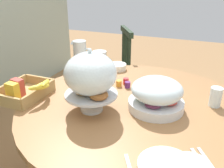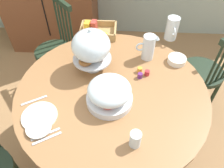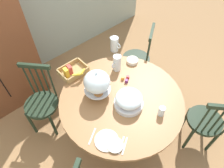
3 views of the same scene
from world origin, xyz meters
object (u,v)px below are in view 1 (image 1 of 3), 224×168
(milk_pitcher, at_px, (80,54))
(pastry_stand_with_dome, at_px, (91,76))
(cereal_basket, at_px, (25,91))
(drinking_glass, at_px, (216,97))
(china_plate_large, at_px, (166,165))
(dining_table, at_px, (135,132))
(fruit_platter_covered, at_px, (157,95))
(windsor_chair_near_window, at_px, (112,83))
(orange_juice_pitcher, at_px, (100,67))
(china_plate_small, at_px, (191,165))
(cereal_bowl, at_px, (117,67))

(milk_pitcher, bearing_deg, pastry_stand_with_dome, -146.45)
(pastry_stand_with_dome, distance_m, cereal_basket, 0.46)
(drinking_glass, bearing_deg, milk_pitcher, 72.33)
(pastry_stand_with_dome, bearing_deg, china_plate_large, -121.58)
(dining_table, xyz_separation_m, pastry_stand_with_dome, (-0.16, 0.20, 0.39))
(fruit_platter_covered, relative_size, china_plate_large, 1.36)
(windsor_chair_near_window, xyz_separation_m, cereal_basket, (-1.00, 0.14, 0.33))
(fruit_platter_covered, height_order, cereal_basket, fruit_platter_covered)
(dining_table, height_order, drinking_glass, drinking_glass)
(drinking_glass, bearing_deg, cereal_basket, 106.91)
(orange_juice_pitcher, distance_m, china_plate_large, 0.92)
(china_plate_small, bearing_deg, drinking_glass, -6.88)
(fruit_platter_covered, xyz_separation_m, milk_pitcher, (0.49, 0.73, 0.00))
(cereal_bowl, bearing_deg, cereal_basket, 153.16)
(drinking_glass, bearing_deg, cereal_bowl, 64.65)
(dining_table, relative_size, windsor_chair_near_window, 1.36)
(orange_juice_pitcher, bearing_deg, milk_pitcher, 51.82)
(orange_juice_pitcher, height_order, drinking_glass, orange_juice_pitcher)
(china_plate_large, xyz_separation_m, cereal_bowl, (0.92, 0.56, 0.02))
(cereal_basket, relative_size, china_plate_large, 1.44)
(windsor_chair_near_window, distance_m, cereal_basket, 1.06)
(dining_table, distance_m, milk_pitcher, 0.83)
(pastry_stand_with_dome, relative_size, milk_pitcher, 1.74)
(china_plate_large, relative_size, cereal_bowl, 1.57)
(pastry_stand_with_dome, xyz_separation_m, cereal_basket, (-0.01, 0.43, -0.16))
(china_plate_large, bearing_deg, cereal_basket, 73.36)
(pastry_stand_with_dome, bearing_deg, cereal_basket, 91.94)
(orange_juice_pitcher, distance_m, cereal_basket, 0.52)
(pastry_stand_with_dome, distance_m, cereal_bowl, 0.67)
(pastry_stand_with_dome, xyz_separation_m, china_plate_large, (-0.28, -0.46, -0.19))
(fruit_platter_covered, bearing_deg, china_plate_small, -150.50)
(milk_pitcher, height_order, china_plate_small, milk_pitcher)
(milk_pitcher, xyz_separation_m, cereal_basket, (-0.65, 0.01, -0.05))
(dining_table, relative_size, pastry_stand_with_dome, 3.86)
(dining_table, distance_m, orange_juice_pitcher, 0.52)
(fruit_platter_covered, bearing_deg, cereal_basket, 102.01)
(windsor_chair_near_window, distance_m, pastry_stand_with_dome, 1.13)
(windsor_chair_near_window, distance_m, fruit_platter_covered, 1.10)
(pastry_stand_with_dome, bearing_deg, china_plate_small, -115.40)
(pastry_stand_with_dome, xyz_separation_m, cereal_bowl, (0.64, 0.10, -0.18))
(cereal_bowl, bearing_deg, china_plate_large, -148.79)
(china_plate_small, bearing_deg, dining_table, 39.40)
(orange_juice_pitcher, relative_size, cereal_basket, 0.64)
(dining_table, bearing_deg, milk_pitcher, 52.62)
(orange_juice_pitcher, bearing_deg, cereal_bowl, -10.61)
(milk_pitcher, xyz_separation_m, cereal_bowl, (0.01, -0.32, -0.07))
(milk_pitcher, xyz_separation_m, china_plate_large, (-0.91, -0.88, -0.08))
(orange_juice_pitcher, bearing_deg, pastry_stand_with_dome, -160.88)
(fruit_platter_covered, relative_size, cereal_bowl, 2.14)
(windsor_chair_near_window, relative_size, cereal_bowl, 6.96)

